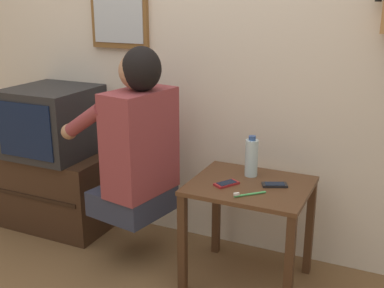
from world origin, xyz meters
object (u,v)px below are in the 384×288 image
person (137,141)px  cell_phone_held (227,184)px  television (54,121)px  water_bottle (251,157)px  toothbrush (248,194)px  cell_phone_spare (275,185)px

person → cell_phone_held: 0.55m
cell_phone_held → person: bearing=-149.5°
person → television: bearing=86.0°
person → television: 0.74m
water_bottle → person: bearing=-164.3°
water_bottle → toothbrush: bearing=-75.0°
television → toothbrush: television is taller
cell_phone_held → water_bottle: (0.07, 0.17, 0.09)m
television → toothbrush: bearing=-11.3°
television → cell_phone_spare: size_ratio=3.76×
person → television: size_ratio=1.80×
television → toothbrush: (1.38, -0.28, -0.14)m
cell_phone_spare → toothbrush: (-0.08, -0.17, 0.00)m
water_bottle → cell_phone_spare: bearing=-29.8°
person → television: (-0.72, 0.18, -0.01)m
cell_phone_spare → toothbrush: size_ratio=1.09×
cell_phone_spare → water_bottle: water_bottle is taller
person → water_bottle: person is taller
person → cell_phone_spare: bearing=-73.7°
television → cell_phone_spare: television is taller
toothbrush → television: bearing=34.1°
water_bottle → cell_phone_held: bearing=-111.6°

